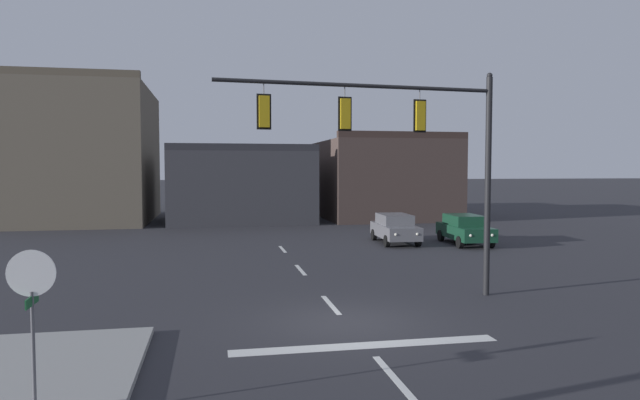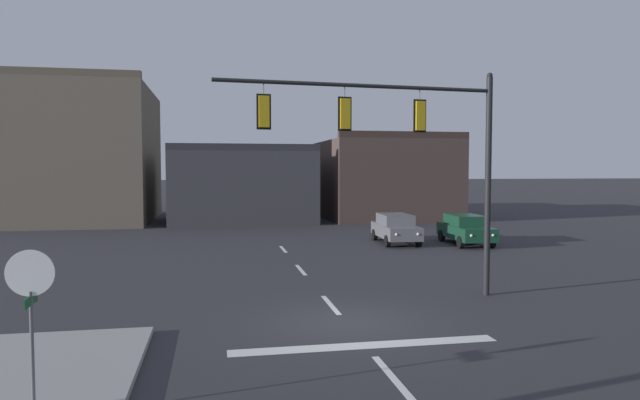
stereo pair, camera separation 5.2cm
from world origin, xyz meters
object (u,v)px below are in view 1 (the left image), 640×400
stop_sign (32,292)px  car_lot_middle (465,229)px  signal_mast_near_side (407,139)px  car_lot_nearside (395,228)px

stop_sign → car_lot_middle: stop_sign is taller
signal_mast_near_side → car_lot_nearside: bearing=73.0°
car_lot_nearside → stop_sign: bearing=-122.6°
signal_mast_near_side → stop_sign: bearing=-141.8°
stop_sign → car_lot_nearside: (12.81, 20.01, -1.29)m
car_lot_nearside → car_lot_middle: (3.61, -1.15, 0.00)m
stop_sign → car_lot_middle: 25.04m
signal_mast_near_side → car_lot_nearside: size_ratio=1.96×
signal_mast_near_side → stop_sign: signal_mast_near_side is taller
signal_mast_near_side → car_lot_nearside: 14.29m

